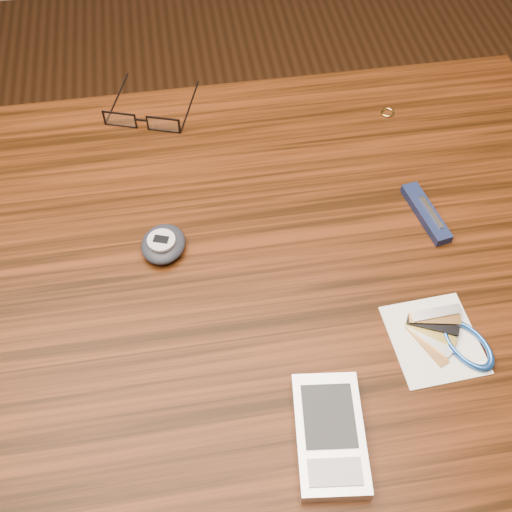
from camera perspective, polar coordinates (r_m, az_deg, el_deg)
The scene contains 8 objects.
ground at distance 1.43m, azimuth -1.95°, elevation -19.18°, with size 3.80×3.80×0.00m, color #472814.
desk at distance 0.84m, azimuth -3.17°, elevation -5.94°, with size 1.00×0.70×0.75m.
eyeglasses at distance 0.93m, azimuth -10.01°, elevation 11.87°, with size 0.14×0.14×0.02m.
gold_ring at distance 0.96m, azimuth 11.62°, elevation 12.39°, with size 0.02×0.02×0.00m, color tan.
pda_phone at distance 0.66m, azimuth 6.57°, elevation -15.44°, with size 0.08×0.13×0.02m.
pedometer at distance 0.78m, azimuth -8.25°, elevation 1.08°, with size 0.07×0.07×0.03m.
notepad_keys at distance 0.73m, azimuth 16.85°, elevation -7.14°, with size 0.12×0.11×0.01m.
pocket_knife at distance 0.83m, azimuth 14.88°, elevation 3.71°, with size 0.04×0.10×0.01m.
Camera 1 is at (-0.02, -0.43, 1.37)m, focal length 45.00 mm.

